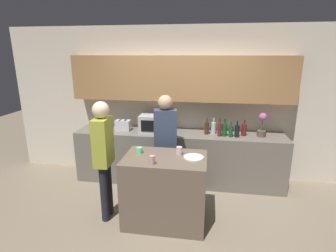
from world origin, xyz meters
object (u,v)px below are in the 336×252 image
(toaster, at_px, (123,125))
(bottle_1, at_px, (214,128))
(bottle_5, at_px, (237,131))
(plate_on_island, at_px, (194,157))
(cup_1, at_px, (152,160))
(bottle_3, at_px, (224,129))
(person_left, at_px, (104,151))
(bottle_2, at_px, (220,129))
(cup_2, at_px, (139,150))
(microwave, at_px, (155,123))
(potted_plant, at_px, (262,125))
(bottle_4, at_px, (231,131))
(cup_0, at_px, (179,151))
(bottle_0, at_px, (207,128))
(person_center, at_px, (165,139))
(bottle_6, at_px, (244,129))

(toaster, distance_m, bottle_1, 1.59)
(bottle_5, distance_m, plate_on_island, 1.25)
(bottle_5, height_order, cup_1, bottle_5)
(bottle_3, distance_m, person_left, 2.00)
(toaster, height_order, person_left, person_left)
(bottle_3, bearing_deg, bottle_2, -166.59)
(plate_on_island, relative_size, cup_2, 3.13)
(microwave, relative_size, cup_1, 4.72)
(potted_plant, distance_m, bottle_5, 0.43)
(bottle_4, bearing_deg, bottle_3, 164.92)
(bottle_1, relative_size, bottle_5, 1.00)
(plate_on_island, relative_size, cup_1, 2.36)
(bottle_5, relative_size, cup_0, 2.51)
(bottle_0, xyz_separation_m, plate_on_island, (-0.15, -1.15, -0.07))
(plate_on_island, relative_size, person_center, 0.16)
(bottle_5, relative_size, bottle_6, 0.99)
(microwave, xyz_separation_m, plate_on_island, (0.74, -1.17, -0.11))
(cup_0, distance_m, cup_1, 0.46)
(bottle_2, bearing_deg, person_center, -149.11)
(potted_plant, bearing_deg, bottle_2, -172.10)
(bottle_1, bearing_deg, cup_0, -112.34)
(microwave, relative_size, bottle_3, 1.76)
(potted_plant, height_order, person_center, person_center)
(bottle_4, xyz_separation_m, cup_2, (-1.27, -1.01, -0.03))
(bottle_5, bearing_deg, bottle_2, 179.93)
(bottle_6, bearing_deg, person_left, -147.41)
(microwave, height_order, bottle_0, microwave)
(potted_plant, height_order, plate_on_island, potted_plant)
(potted_plant, bearing_deg, plate_on_island, -131.77)
(bottle_4, bearing_deg, cup_1, -127.33)
(bottle_5, distance_m, cup_1, 1.76)
(bottle_1, bearing_deg, cup_2, -130.85)
(bottle_2, bearing_deg, cup_1, -121.94)
(potted_plant, relative_size, bottle_6, 1.44)
(bottle_5, distance_m, cup_2, 1.71)
(bottle_6, bearing_deg, bottle_2, -166.81)
(bottle_2, bearing_deg, bottle_5, -0.07)
(bottle_2, relative_size, cup_1, 2.71)
(bottle_4, height_order, cup_1, bottle_4)
(person_center, bearing_deg, bottle_3, -159.49)
(toaster, height_order, bottle_5, bottle_5)
(bottle_6, distance_m, cup_2, 1.86)
(plate_on_island, bearing_deg, person_left, -176.30)
(bottle_0, distance_m, cup_1, 1.57)
(bottle_2, bearing_deg, bottle_4, -2.58)
(microwave, distance_m, potted_plant, 1.78)
(bottle_1, bearing_deg, bottle_3, -32.60)
(bottle_0, height_order, cup_2, bottle_0)
(bottle_6, relative_size, cup_1, 2.49)
(bottle_1, distance_m, cup_2, 1.52)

